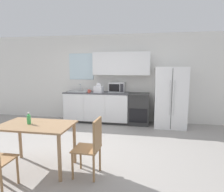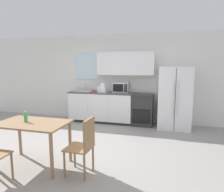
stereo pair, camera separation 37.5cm
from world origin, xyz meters
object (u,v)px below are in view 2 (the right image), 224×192
Objects in this scene: refrigerator at (175,98)px; dining_table at (33,129)px; oven_range at (143,109)px; coffee_mug at (93,91)px; microwave at (121,87)px; drink_bottle at (26,117)px; dining_chair_side at (84,143)px.

refrigerator is 3.79m from dining_table.
oven_range is at bearing 174.87° from refrigerator.
microwave is at bearing 21.49° from coffee_mug.
drink_bottle reaches higher than dining_table.
coffee_mug is at bearing 85.93° from drink_bottle.
dining_chair_side is 1.15m from drink_bottle.
refrigerator is 3.31m from dining_chair_side.
dining_table is at bearing 88.54° from dining_chair_side.
microwave is at bearing 172.07° from oven_range.
dining_chair_side is (-1.45, -2.96, -0.32)m from refrigerator.
dining_table is 0.24m from drink_bottle.
refrigerator is at bearing -6.35° from microwave.
refrigerator is 1.59m from microwave.
coffee_mug is 2.79m from dining_table.
drink_bottle is (-1.11, 0.06, 0.32)m from dining_chair_side.
refrigerator reaches higher than coffee_mug.
microwave is (-1.56, 0.17, 0.23)m from refrigerator.
oven_range is 3.37m from dining_table.
refrigerator is 8.73× the size of drink_bottle.
dining_table is 1.29× the size of dining_chair_side.
dining_chair_side is at bearing -3.24° from dining_table.
coffee_mug is at bearing 19.65° from dining_chair_side.
dining_table is (-2.43, -2.91, -0.20)m from refrigerator.
microwave is (-0.68, 0.09, 0.63)m from oven_range.
oven_range is at bearing -7.93° from microwave.
dining_table is (-0.07, -2.77, -0.33)m from coffee_mug.
dining_chair_side is at bearing -72.14° from coffee_mug.
oven_range is 0.77× the size of dining_table.
refrigerator is (0.88, -0.08, 0.40)m from oven_range.
oven_range is 3.45m from drink_bottle.
drink_bottle is (-0.99, -3.08, -0.24)m from microwave.
coffee_mug reaches higher than drink_bottle.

